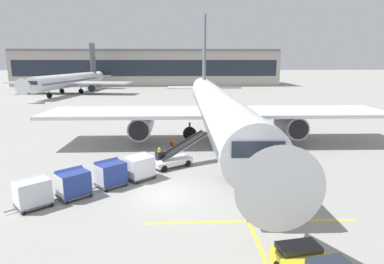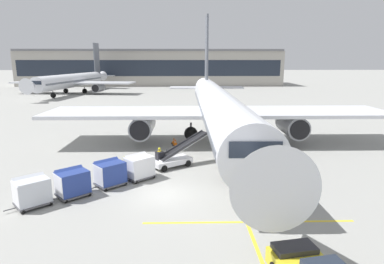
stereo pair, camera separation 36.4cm
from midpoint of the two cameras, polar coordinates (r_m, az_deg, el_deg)
name	(u,v)px [view 1 (the left image)]	position (r m, az deg, el deg)	size (l,w,h in m)	color
ground_plane	(165,195)	(22.61, -5.20, -10.95)	(600.00, 600.00, 0.00)	gray
parked_airplane	(216,108)	(35.85, 3.98, 4.27)	(37.12, 47.47, 15.98)	silver
belt_loader	(174,157)	(28.12, -3.56, -4.39)	(5.19, 4.05, 2.76)	silver
baggage_cart_lead	(139,167)	(25.43, -9.62, -5.98)	(2.58, 2.52, 1.91)	#515156
baggage_cart_second	(110,173)	(24.45, -14.55, -6.97)	(2.58, 2.52, 1.91)	#515156
baggage_cart_third	(73,183)	(23.31, -20.58, -8.35)	(2.58, 2.52, 1.91)	#515156
baggage_cart_fourth	(32,192)	(22.83, -26.61, -9.34)	(2.58, 2.52, 1.91)	#515156
ground_crew_by_loader	(159,156)	(27.88, -6.11, -4.23)	(0.37, 0.53, 1.74)	#514C42
ground_crew_by_carts	(136,166)	(25.51, -10.13, -5.94)	(0.38, 0.53, 1.74)	black
ground_crew_marshaller	(125,165)	(25.93, -11.98, -5.72)	(0.42, 0.48, 1.74)	black
safety_cone_engine_keepout	(174,142)	(35.01, -3.41, -1.82)	(0.64, 0.64, 0.72)	black
safety_cone_wingtip	(173,141)	(35.84, -3.68, -1.53)	(0.59, 0.59, 0.67)	black
apron_guidance_line_lead_in	(215,144)	(35.76, 3.84, -2.10)	(0.20, 110.00, 0.01)	yellow
apron_guidance_line_stop_bar	(251,222)	(19.41, 9.72, -15.21)	(12.00, 0.20, 0.01)	yellow
terminal_building	(149,68)	(126.42, -7.69, 11.13)	(94.21, 22.03, 12.84)	#A8A399
distant_airplane	(69,81)	(95.87, -20.83, 8.37)	(34.00, 43.21, 14.43)	silver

